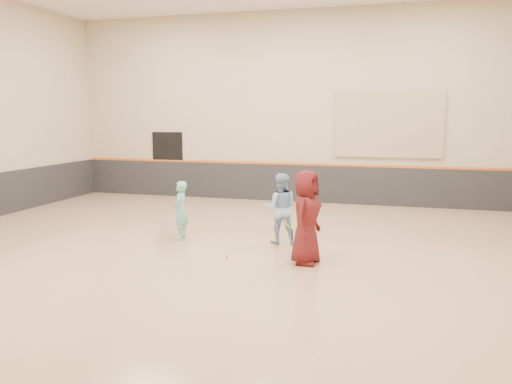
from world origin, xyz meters
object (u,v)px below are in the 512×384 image
(young_man, at_px, (306,217))
(spare_racket, at_px, (302,214))
(instructor, at_px, (280,208))
(girl, at_px, (180,211))

(young_man, bearing_deg, spare_racket, 20.99)
(instructor, xyz_separation_m, spare_racket, (-0.06, 3.02, -0.72))
(young_man, distance_m, spare_racket, 4.54)
(girl, xyz_separation_m, instructor, (2.22, 0.29, 0.11))
(girl, distance_m, instructor, 2.25)
(girl, bearing_deg, spare_racket, 138.04)
(girl, height_order, instructor, instructor)
(instructor, relative_size, young_man, 0.87)
(instructor, xyz_separation_m, young_man, (0.80, -1.36, 0.12))
(girl, relative_size, instructor, 0.86)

